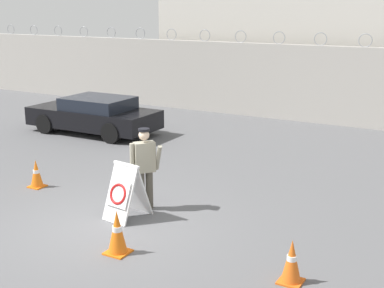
{
  "coord_description": "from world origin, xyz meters",
  "views": [
    {
      "loc": [
        6.21,
        -7.57,
        4.14
      ],
      "look_at": [
        0.8,
        1.98,
        1.27
      ],
      "focal_mm": 50.0,
      "sensor_mm": 36.0,
      "label": 1
    }
  ],
  "objects_px": {
    "barricade_sign": "(125,191)",
    "security_guard": "(145,165)",
    "traffic_cone_far": "(36,174)",
    "parked_car_front_coupe": "(95,115)",
    "traffic_cone_near": "(292,261)",
    "traffic_cone_mid": "(117,232)"
  },
  "relations": [
    {
      "from": "barricade_sign",
      "to": "security_guard",
      "type": "bearing_deg",
      "value": 91.17
    },
    {
      "from": "traffic_cone_near",
      "to": "traffic_cone_far",
      "type": "bearing_deg",
      "value": 168.76
    },
    {
      "from": "barricade_sign",
      "to": "parked_car_front_coupe",
      "type": "bearing_deg",
      "value": 142.09
    },
    {
      "from": "security_guard",
      "to": "traffic_cone_near",
      "type": "height_order",
      "value": "security_guard"
    },
    {
      "from": "barricade_sign",
      "to": "traffic_cone_far",
      "type": "relative_size",
      "value": 1.72
    },
    {
      "from": "barricade_sign",
      "to": "traffic_cone_near",
      "type": "xyz_separation_m",
      "value": [
        3.75,
        -0.84,
        -0.21
      ]
    },
    {
      "from": "traffic_cone_near",
      "to": "traffic_cone_mid",
      "type": "bearing_deg",
      "value": -170.15
    },
    {
      "from": "traffic_cone_near",
      "to": "parked_car_front_coupe",
      "type": "xyz_separation_m",
      "value": [
        -9.01,
        6.27,
        0.27
      ]
    },
    {
      "from": "barricade_sign",
      "to": "traffic_cone_far",
      "type": "distance_m",
      "value": 2.98
    },
    {
      "from": "security_guard",
      "to": "traffic_cone_mid",
      "type": "height_order",
      "value": "security_guard"
    },
    {
      "from": "traffic_cone_mid",
      "to": "parked_car_front_coupe",
      "type": "xyz_separation_m",
      "value": [
        -6.09,
        6.78,
        0.23
      ]
    },
    {
      "from": "security_guard",
      "to": "parked_car_front_coupe",
      "type": "height_order",
      "value": "security_guard"
    },
    {
      "from": "barricade_sign",
      "to": "traffic_cone_mid",
      "type": "height_order",
      "value": "barricade_sign"
    },
    {
      "from": "barricade_sign",
      "to": "traffic_cone_near",
      "type": "bearing_deg",
      "value": -4.66
    },
    {
      "from": "traffic_cone_near",
      "to": "parked_car_front_coupe",
      "type": "height_order",
      "value": "parked_car_front_coupe"
    },
    {
      "from": "traffic_cone_far",
      "to": "parked_car_front_coupe",
      "type": "height_order",
      "value": "parked_car_front_coupe"
    },
    {
      "from": "barricade_sign",
      "to": "parked_car_front_coupe",
      "type": "relative_size",
      "value": 0.26
    },
    {
      "from": "barricade_sign",
      "to": "traffic_cone_mid",
      "type": "relative_size",
      "value": 1.44
    },
    {
      "from": "traffic_cone_far",
      "to": "traffic_cone_mid",
      "type": "bearing_deg",
      "value": -26.08
    },
    {
      "from": "security_guard",
      "to": "traffic_cone_mid",
      "type": "relative_size",
      "value": 2.21
    },
    {
      "from": "barricade_sign",
      "to": "security_guard",
      "type": "height_order",
      "value": "security_guard"
    },
    {
      "from": "security_guard",
      "to": "traffic_cone_mid",
      "type": "bearing_deg",
      "value": -120.22
    }
  ]
}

